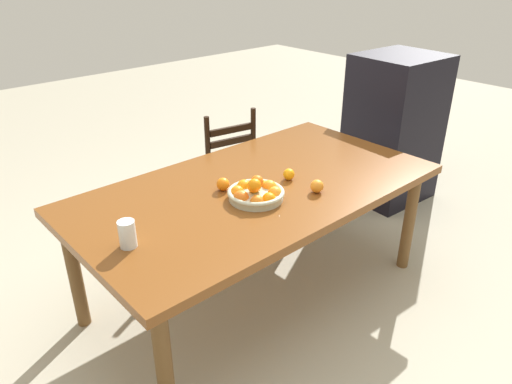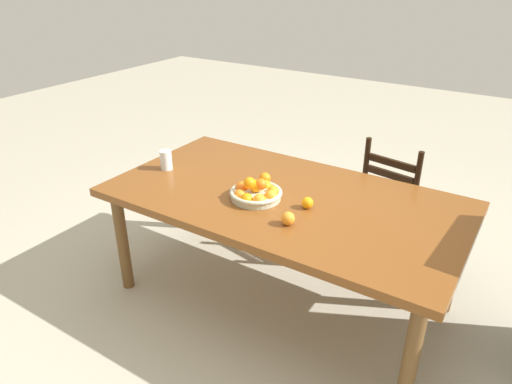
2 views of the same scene
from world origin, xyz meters
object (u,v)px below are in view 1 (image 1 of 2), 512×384
at_px(fruit_bowl, 256,193).
at_px(orange_loose_0, 317,186).
at_px(dining_table, 257,196).
at_px(orange_loose_1, 289,174).
at_px(drinking_glass, 127,234).
at_px(cabinet, 393,129).
at_px(orange_loose_2, 223,184).
at_px(chair_near_window, 223,167).

xyz_separation_m(fruit_bowl, orange_loose_0, (0.29, -0.16, -0.00)).
distance_m(dining_table, orange_loose_0, 0.34).
bearing_deg(orange_loose_1, drinking_glass, -179.20).
distance_m(fruit_bowl, orange_loose_0, 0.33).
xyz_separation_m(cabinet, fruit_bowl, (-1.80, -0.36, 0.18)).
bearing_deg(orange_loose_2, dining_table, -23.12).
bearing_deg(orange_loose_0, dining_table, 123.05).
bearing_deg(orange_loose_1, dining_table, 159.99).
relative_size(dining_table, orange_loose_1, 31.59).
xyz_separation_m(orange_loose_0, orange_loose_2, (-0.35, 0.35, -0.00)).
distance_m(dining_table, cabinet, 1.71).
xyz_separation_m(chair_near_window, orange_loose_0, (-0.24, -1.10, 0.33)).
xyz_separation_m(dining_table, orange_loose_0, (0.18, -0.27, 0.10)).
relative_size(orange_loose_0, drinking_glass, 0.57).
relative_size(fruit_bowl, orange_loose_1, 4.64).
height_order(dining_table, orange_loose_2, orange_loose_2).
bearing_deg(cabinet, chair_near_window, 159.08).
relative_size(chair_near_window, drinking_glass, 7.19).
height_order(cabinet, orange_loose_2, cabinet).
relative_size(dining_table, orange_loose_0, 28.65).
bearing_deg(orange_loose_1, chair_near_window, 75.36).
bearing_deg(fruit_bowl, orange_loose_2, 107.48).
xyz_separation_m(orange_loose_1, drinking_glass, (-0.99, -0.01, 0.03)).
relative_size(dining_table, fruit_bowl, 6.80).
height_order(dining_table, orange_loose_0, orange_loose_0).
xyz_separation_m(cabinet, orange_loose_1, (-1.51, -0.31, 0.17)).
bearing_deg(orange_loose_1, orange_loose_0, -90.50).
bearing_deg(chair_near_window, cabinet, 165.71).
bearing_deg(dining_table, orange_loose_2, 156.88).
height_order(dining_table, chair_near_window, chair_near_window).
relative_size(orange_loose_2, drinking_glass, 0.56).
bearing_deg(orange_loose_0, cabinet, 19.01).
bearing_deg(orange_loose_0, orange_loose_1, 89.50).
height_order(fruit_bowl, orange_loose_2, fruit_bowl).
height_order(cabinet, orange_loose_0, cabinet).
bearing_deg(chair_near_window, orange_loose_2, 62.46).
xyz_separation_m(dining_table, orange_loose_1, (0.18, -0.07, 0.10)).
distance_m(orange_loose_1, orange_loose_2, 0.38).
distance_m(dining_table, fruit_bowl, 0.19).
relative_size(cabinet, drinking_glass, 9.46).
xyz_separation_m(chair_near_window, cabinet, (1.27, -0.58, 0.15)).
distance_m(orange_loose_0, orange_loose_2, 0.49).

